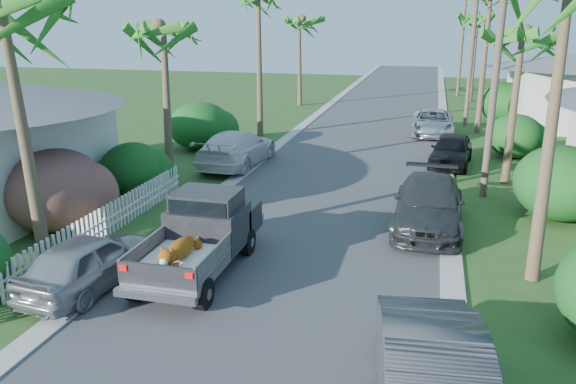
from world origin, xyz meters
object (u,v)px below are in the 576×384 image
(palm_l_b, at_px, (162,27))
(palm_r_d, at_px, (478,15))
(parked_car_rf, at_px, (451,150))
(parked_car_ln, at_px, (89,262))
(pickup_truck, at_px, (204,231))
(utility_pole_b, at_px, (496,73))
(parked_car_lf, at_px, (237,148))
(palm_l_d, at_px, (300,19))
(utility_pole_c, at_px, (472,51))
(parked_car_rm, at_px, (429,204))
(utility_pole_d, at_px, (462,42))
(parked_car_rd, at_px, (433,123))
(palm_r_b, at_px, (523,33))

(palm_l_b, height_order, palm_r_d, palm_r_d)
(parked_car_rf, relative_size, parked_car_ln, 1.04)
(pickup_truck, relative_size, utility_pole_b, 0.57)
(pickup_truck, bearing_deg, parked_car_lf, 104.78)
(palm_l_d, bearing_deg, parked_car_ln, -86.34)
(parked_car_rf, distance_m, utility_pole_b, 6.08)
(utility_pole_c, bearing_deg, palm_l_d, 153.62)
(parked_car_rm, xyz_separation_m, utility_pole_b, (2.00, 3.89, 3.84))
(parked_car_rf, xyz_separation_m, utility_pole_b, (1.11, -4.55, 3.88))
(pickup_truck, relative_size, utility_pole_d, 0.57)
(utility_pole_c, bearing_deg, palm_r_d, 85.71)
(pickup_truck, relative_size, palm_r_d, 0.64)
(utility_pole_c, bearing_deg, palm_l_b, -127.78)
(palm_l_b, distance_m, utility_pole_b, 12.54)
(utility_pole_c, height_order, utility_pole_d, same)
(parked_car_ln, distance_m, parked_car_lf, 12.50)
(parked_car_rm, distance_m, parked_car_rd, 15.68)
(parked_car_rf, bearing_deg, utility_pole_b, -69.48)
(parked_car_ln, xyz_separation_m, palm_l_b, (-2.31, 9.38, 5.45))
(palm_l_d, relative_size, palm_r_d, 0.96)
(parked_car_rf, bearing_deg, parked_car_ln, -114.27)
(utility_pole_b, bearing_deg, parked_car_lf, 168.74)
(utility_pole_b, height_order, utility_pole_c, same)
(utility_pole_c, bearing_deg, parked_car_rd, -121.89)
(parked_car_lf, distance_m, utility_pole_c, 17.11)
(parked_car_rd, height_order, palm_r_d, palm_r_d)
(parked_car_rm, relative_size, utility_pole_d, 0.59)
(utility_pole_d, bearing_deg, palm_r_d, -73.30)
(palm_l_b, height_order, palm_r_b, palm_l_b)
(pickup_truck, relative_size, palm_l_d, 0.66)
(parked_car_rm, relative_size, parked_car_lf, 0.95)
(utility_pole_b, xyz_separation_m, utility_pole_c, (0.00, 15.00, 0.00))
(pickup_truck, distance_m, parked_car_lf, 10.98)
(palm_l_b, bearing_deg, parked_car_rd, 50.87)
(parked_car_rf, bearing_deg, palm_l_b, -147.06)
(parked_car_lf, relative_size, palm_r_b, 0.77)
(pickup_truck, bearing_deg, palm_l_b, 121.52)
(palm_r_d, bearing_deg, parked_car_lf, -114.80)
(parked_car_rf, bearing_deg, palm_r_b, -43.57)
(utility_pole_c, relative_size, utility_pole_d, 1.00)
(parked_car_rf, distance_m, parked_car_ln, 17.42)
(parked_car_rd, bearing_deg, utility_pole_b, -80.75)
(utility_pole_b, relative_size, utility_pole_c, 1.00)
(parked_car_rd, relative_size, utility_pole_d, 0.56)
(parked_car_rm, relative_size, palm_r_d, 0.66)
(parked_car_rd, distance_m, parked_car_lf, 12.94)
(parked_car_rd, xyz_separation_m, utility_pole_b, (2.00, -11.79, 3.90))
(parked_car_rd, bearing_deg, parked_car_rf, -83.40)
(pickup_truck, xyz_separation_m, parked_car_ln, (-2.29, -1.88, -0.32))
(utility_pole_c, distance_m, utility_pole_d, 15.00)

